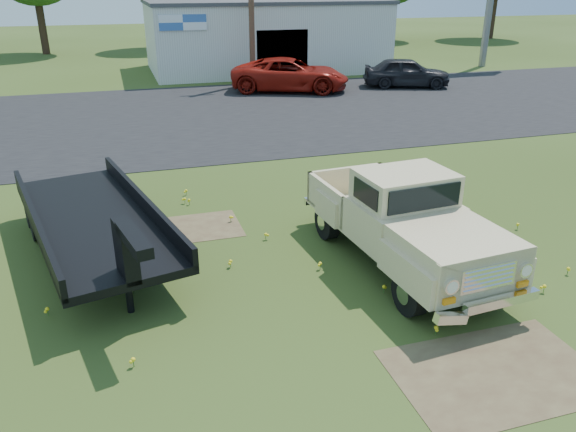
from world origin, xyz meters
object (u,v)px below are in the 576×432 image
at_px(vintage_pickup_truck, 402,219).
at_px(dark_sedan, 407,73).
at_px(red_pickup, 290,75).
at_px(flatbed_trailer, 92,215).

xyz_separation_m(vintage_pickup_truck, dark_sedan, (9.75, 18.01, -0.22)).
bearing_deg(vintage_pickup_truck, red_pickup, 74.88).
relative_size(vintage_pickup_truck, red_pickup, 0.91).
distance_m(flatbed_trailer, red_pickup, 18.97).
bearing_deg(dark_sedan, red_pickup, 102.93).
height_order(flatbed_trailer, dark_sedan, flatbed_trailer).
xyz_separation_m(flatbed_trailer, dark_sedan, (15.58, 15.81, -0.15)).
bearing_deg(vintage_pickup_truck, dark_sedan, 57.14).
height_order(flatbed_trailer, red_pickup, flatbed_trailer).
height_order(vintage_pickup_truck, flatbed_trailer, vintage_pickup_truck).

